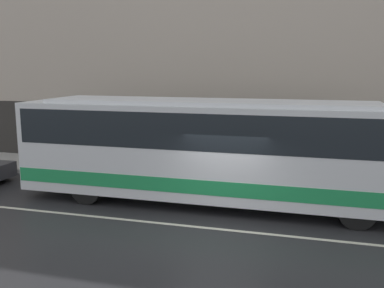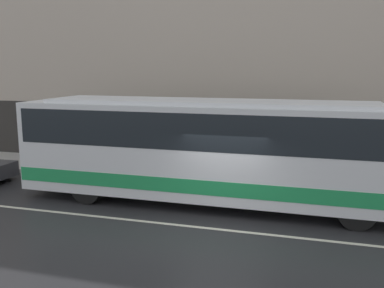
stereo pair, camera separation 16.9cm
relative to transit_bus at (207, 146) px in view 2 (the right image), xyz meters
The scene contains 6 objects.
ground_plane 3.04m from the transit_bus, 68.42° to the right, with size 60.00×60.00×0.00m, color #262628.
sidewalk 3.88m from the transit_bus, 75.36° to the left, with size 60.00×2.99×0.17m.
building_facade 6.77m from the transit_bus, 80.09° to the left, with size 60.00×0.35×13.34m.
lane_stripe 3.03m from the transit_bus, 68.42° to the right, with size 54.00×0.14×0.01m.
transit_bus is the anchor object (origin of this frame).
pedestrian_waiting 4.52m from the transit_bus, 133.46° to the left, with size 0.36×0.36×1.57m.
Camera 2 is at (2.49, -11.02, 4.43)m, focal length 40.00 mm.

